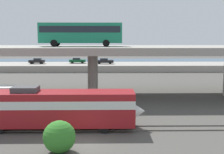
# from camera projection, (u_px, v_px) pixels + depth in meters

# --- Properties ---
(ground_plane) EXTENTS (260.00, 260.00, 0.00)m
(ground_plane) POSITION_uv_depth(u_px,v_px,m) (81.00, 144.00, 24.61)
(ground_plane) COLOR #4C4944
(rail_strip_near) EXTENTS (110.00, 0.12, 0.12)m
(rail_strip_near) POSITION_uv_depth(u_px,v_px,m) (84.00, 131.00, 27.86)
(rail_strip_near) COLOR #59544C
(rail_strip_near) RESTS_ON ground_plane
(rail_strip_far) EXTENTS (110.00, 0.12, 0.12)m
(rail_strip_far) POSITION_uv_depth(u_px,v_px,m) (86.00, 126.00, 29.27)
(rail_strip_far) COLOR #59544C
(rail_strip_far) RESTS_ON ground_plane
(train_locomotive) EXTENTS (16.47, 3.04, 4.18)m
(train_locomotive) POSITION_uv_depth(u_px,v_px,m) (62.00, 107.00, 28.24)
(train_locomotive) COLOR maroon
(train_locomotive) RESTS_ON ground_plane
(highway_overpass) EXTENTS (96.00, 12.58, 7.43)m
(highway_overpass) POSITION_uv_depth(u_px,v_px,m) (93.00, 51.00, 43.51)
(highway_overpass) COLOR #9E998E
(highway_overpass) RESTS_ON ground_plane
(transit_bus_on_overpass) EXTENTS (12.00, 2.68, 3.40)m
(transit_bus_on_overpass) POSITION_uv_depth(u_px,v_px,m) (81.00, 32.00, 43.19)
(transit_bus_on_overpass) COLOR #197A56
(transit_bus_on_overpass) RESTS_ON highway_overpass
(service_truck_west) EXTENTS (6.80, 2.46, 3.04)m
(service_truck_west) POSITION_uv_depth(u_px,v_px,m) (9.00, 98.00, 35.06)
(service_truck_west) COLOR #B7B7BC
(service_truck_west) RESTS_ON ground_plane
(pier_parking_lot) EXTENTS (79.65, 11.96, 1.67)m
(pier_parking_lot) POSITION_uv_depth(u_px,v_px,m) (99.00, 67.00, 78.98)
(pier_parking_lot) COLOR #9E998E
(pier_parking_lot) RESTS_ON ground_plane
(parked_car_0) EXTENTS (4.62, 1.94, 1.50)m
(parked_car_0) POSITION_uv_depth(u_px,v_px,m) (105.00, 61.00, 78.35)
(parked_car_0) COLOR black
(parked_car_0) RESTS_ON pier_parking_lot
(parked_car_1) EXTENTS (4.05, 1.98, 1.50)m
(parked_car_1) POSITION_uv_depth(u_px,v_px,m) (37.00, 61.00, 78.65)
(parked_car_1) COLOR black
(parked_car_1) RESTS_ON pier_parking_lot
(parked_car_2) EXTENTS (4.34, 1.96, 1.50)m
(parked_car_2) POSITION_uv_depth(u_px,v_px,m) (77.00, 60.00, 80.02)
(parked_car_2) COLOR #0C4C26
(parked_car_2) RESTS_ON pier_parking_lot
(harbor_water) EXTENTS (140.00, 36.00, 0.01)m
(harbor_water) POSITION_uv_depth(u_px,v_px,m) (101.00, 62.00, 101.87)
(harbor_water) COLOR #2D5170
(harbor_water) RESTS_ON ground_plane
(shrub_right) EXTENTS (2.51, 2.51, 2.51)m
(shrub_right) POSITION_uv_depth(u_px,v_px,m) (59.00, 137.00, 22.62)
(shrub_right) COLOR #337C29
(shrub_right) RESTS_ON ground_plane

